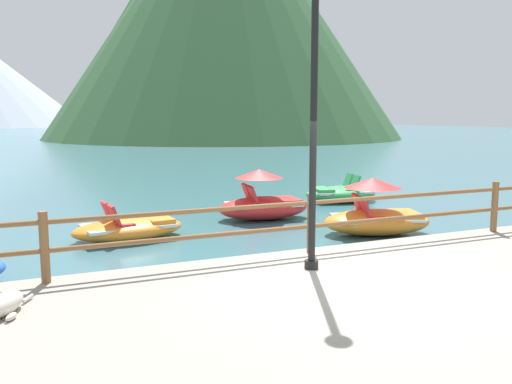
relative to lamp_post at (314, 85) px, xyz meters
The scene contains 10 objects.
ground_plane 39.39m from the lamp_post, 89.35° to the left, with size 200.00×200.00×0.00m, color #3D6B75.
promenade_dock 4.07m from the lamp_post, 81.28° to the right, with size 28.00×8.00×0.40m, color gray.
dock_railing 2.22m from the lamp_post, 61.47° to the left, with size 23.92×0.12×0.95m.
lamp_post is the anchor object (origin of this frame).
dog_resting 4.73m from the lamp_post, behind, with size 0.60×0.96×0.26m.
pedal_boat_0 5.69m from the lamp_post, 110.43° to the left, with size 2.46×1.53×0.80m.
pedal_boat_2 6.39m from the lamp_post, 72.44° to the left, with size 2.42×1.50×1.26m.
pedal_boat_4 5.15m from the lamp_post, 42.01° to the left, with size 2.63×1.93×1.25m.
pedal_boat_5 9.26m from the lamp_post, 54.84° to the left, with size 2.40×1.69×0.82m.
cliff_headland 59.99m from the lamp_post, 72.43° to the left, with size 41.88×41.88×31.11m.
Camera 1 is at (-4.17, -5.81, 2.57)m, focal length 37.72 mm.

